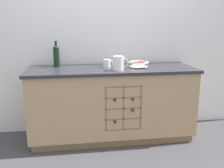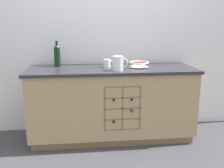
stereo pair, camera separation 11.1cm
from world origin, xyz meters
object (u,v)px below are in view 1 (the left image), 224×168
object	(u,v)px
fruit_bowl	(139,64)
ceramic_mug	(107,63)
white_pitcher	(119,63)
standing_wine_bottle	(56,55)

from	to	relation	value
fruit_bowl	ceramic_mug	xyz separation A→B (m)	(-0.38, 0.04, 0.01)
white_pitcher	fruit_bowl	bearing A→B (deg)	32.32
ceramic_mug	standing_wine_bottle	bearing A→B (deg)	166.68
white_pitcher	standing_wine_bottle	xyz separation A→B (m)	(-0.70, 0.36, 0.05)
white_pitcher	standing_wine_bottle	size ratio (longest dim) A/B	0.58
ceramic_mug	fruit_bowl	bearing A→B (deg)	-6.01
ceramic_mug	standing_wine_bottle	world-z (taller)	standing_wine_bottle
fruit_bowl	standing_wine_bottle	bearing A→B (deg)	169.48
fruit_bowl	white_pitcher	size ratio (longest dim) A/B	1.33
fruit_bowl	ceramic_mug	bearing A→B (deg)	173.99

